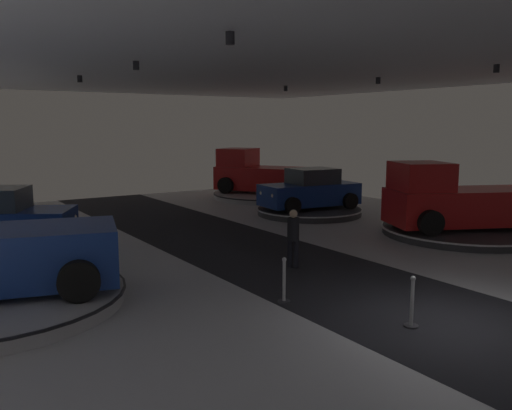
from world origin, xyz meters
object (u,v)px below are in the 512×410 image
object	(u,v)px
visitor_walking_near	(293,235)
display_platform_far_left	(0,250)
pickup_truck_deep_right	(262,175)
display_platform_deep_right	(267,195)
display_car_far_right	(310,190)
display_platform_mid_right	(464,231)
pickup_truck_mid_right	(457,201)
display_platform_far_right	(309,211)

from	to	relation	value
visitor_walking_near	display_platform_far_left	bearing A→B (deg)	137.60
visitor_walking_near	pickup_truck_deep_right	bearing A→B (deg)	59.31
display_platform_deep_right	display_car_far_right	bearing A→B (deg)	-105.33
display_platform_mid_right	display_car_far_right	size ratio (longest dim) A/B	1.30
display_platform_far_left	pickup_truck_deep_right	world-z (taller)	pickup_truck_deep_right
display_platform_deep_right	pickup_truck_deep_right	size ratio (longest dim) A/B	1.01
display_platform_far_left	display_platform_mid_right	xyz separation A→B (m)	(14.03, -5.74, -0.02)
pickup_truck_mid_right	display_platform_deep_right	bearing A→B (deg)	89.96
pickup_truck_mid_right	display_car_far_right	bearing A→B (deg)	103.15
pickup_truck_mid_right	display_platform_far_left	bearing A→B (deg)	157.80
display_platform_mid_right	pickup_truck_mid_right	world-z (taller)	pickup_truck_mid_right
display_platform_deep_right	display_platform_far_right	distance (m)	5.54
display_platform_deep_right	pickup_truck_mid_right	world-z (taller)	pickup_truck_mid_right
pickup_truck_mid_right	display_platform_far_right	bearing A→B (deg)	103.41
pickup_truck_deep_right	display_platform_far_right	world-z (taller)	pickup_truck_deep_right
pickup_truck_deep_right	display_platform_far_right	size ratio (longest dim) A/B	1.24
display_platform_mid_right	display_car_far_right	bearing A→B (deg)	105.36
display_platform_deep_right	display_platform_far_right	xyz separation A→B (m)	(-1.49, -5.33, -0.00)
display_platform_deep_right	display_car_far_right	world-z (taller)	display_car_far_right
display_platform_deep_right	display_car_far_right	size ratio (longest dim) A/B	1.30
display_platform_far_right	pickup_truck_deep_right	bearing A→B (deg)	76.71
display_platform_far_left	pickup_truck_deep_right	xyz separation A→B (m)	(13.58, 6.23, 1.04)
display_platform_deep_right	visitor_walking_near	size ratio (longest dim) A/B	3.57
display_platform_deep_right	display_platform_mid_right	xyz separation A→B (m)	(0.28, -11.70, -0.00)
display_platform_mid_right	display_platform_far_right	size ratio (longest dim) A/B	1.25
display_platform_far_right	visitor_walking_near	xyz separation A→B (m)	(-5.85, -6.48, 0.75)
display_platform_far_left	pickup_truck_mid_right	distance (m)	14.88
display_platform_far_right	display_car_far_right	size ratio (longest dim) A/B	1.04
visitor_walking_near	display_platform_deep_right	bearing A→B (deg)	58.14
display_platform_far_left	display_platform_deep_right	distance (m)	14.98
display_platform_far_left	pickup_truck_mid_right	size ratio (longest dim) A/B	1.03
pickup_truck_mid_right	display_car_far_right	distance (m)	6.40
display_platform_far_left	display_car_far_right	xyz separation A→B (m)	(12.29, 0.62, 0.87)
display_platform_far_left	pickup_truck_deep_right	distance (m)	14.98
display_platform_mid_right	pickup_truck_mid_right	distance (m)	1.10
display_car_far_right	visitor_walking_near	distance (m)	8.74
display_platform_deep_right	display_platform_mid_right	world-z (taller)	display_platform_deep_right
pickup_truck_deep_right	visitor_walking_near	world-z (taller)	pickup_truck_deep_right
pickup_truck_mid_right	display_car_far_right	size ratio (longest dim) A/B	1.30
pickup_truck_mid_right	visitor_walking_near	bearing A→B (deg)	-178.09
display_platform_far_left	display_platform_mid_right	size ratio (longest dim) A/B	1.04
display_platform_far_left	display_platform_far_right	size ratio (longest dim) A/B	1.30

